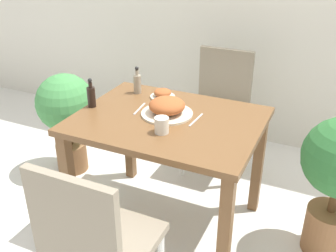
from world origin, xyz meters
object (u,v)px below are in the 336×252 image
at_px(potted_plant_left, 66,110).
at_px(chair_far, 219,105).
at_px(food_plate, 167,107).
at_px(condiment_bottle, 137,83).
at_px(side_plate, 163,94).
at_px(sauce_bottle, 91,96).
at_px(chair_near, 95,241).
at_px(drink_cup, 162,125).

bearing_deg(potted_plant_left, chair_far, 28.61).
bearing_deg(food_plate, chair_far, 83.51).
height_order(food_plate, condiment_bottle, condiment_bottle).
xyz_separation_m(chair_far, side_plate, (-0.21, -0.52, 0.24)).
bearing_deg(potted_plant_left, sauce_bottle, -32.65).
bearing_deg(sauce_bottle, potted_plant_left, 147.35).
distance_m(chair_near, sauce_bottle, 0.95).
relative_size(chair_near, chair_far, 1.00).
bearing_deg(sauce_bottle, chair_far, 56.88).
relative_size(drink_cup, condiment_bottle, 0.48).
distance_m(food_plate, drink_cup, 0.22).
relative_size(sauce_bottle, condiment_bottle, 1.00).
height_order(chair_near, food_plate, chair_near).
distance_m(chair_near, side_plate, 1.09).
distance_m(drink_cup, potted_plant_left, 1.08).
height_order(condiment_bottle, potted_plant_left, condiment_bottle).
distance_m(food_plate, side_plate, 0.25).
bearing_deg(sauce_bottle, side_plate, 42.67).
relative_size(food_plate, sauce_bottle, 1.67).
bearing_deg(chair_far, drink_cup, -91.01).
relative_size(side_plate, condiment_bottle, 0.87).
bearing_deg(potted_plant_left, side_plate, 0.87).
height_order(side_plate, sauce_bottle, sauce_bottle).
distance_m(condiment_bottle, potted_plant_left, 0.66).
xyz_separation_m(chair_near, food_plate, (-0.05, 0.83, 0.26)).
distance_m(chair_near, condiment_bottle, 1.15).
bearing_deg(drink_cup, chair_far, 88.99).
height_order(food_plate, side_plate, food_plate).
xyz_separation_m(condiment_bottle, potted_plant_left, (-0.59, -0.02, -0.30)).
xyz_separation_m(food_plate, potted_plant_left, (-0.89, 0.20, -0.27)).
bearing_deg(potted_plant_left, chair_near, -47.48).
relative_size(chair_near, drink_cup, 10.55).
bearing_deg(sauce_bottle, food_plate, 10.59).
bearing_deg(side_plate, drink_cup, -65.12).
bearing_deg(sauce_bottle, drink_cup, -13.62).
xyz_separation_m(food_plate, sauce_bottle, (-0.45, -0.08, 0.02)).
bearing_deg(food_plate, sauce_bottle, -169.41).
relative_size(chair_near, potted_plant_left, 1.17).
distance_m(chair_far, potted_plant_left, 1.11).
relative_size(chair_near, side_plate, 5.83).
distance_m(sauce_bottle, potted_plant_left, 0.61).
relative_size(chair_near, food_plate, 3.06).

